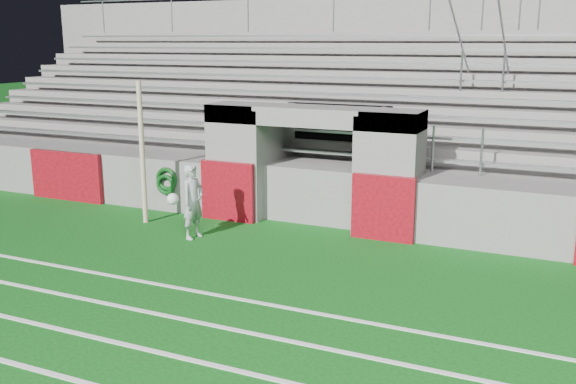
% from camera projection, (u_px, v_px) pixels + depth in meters
% --- Properties ---
extents(ground, '(90.00, 90.00, 0.00)m').
position_uv_depth(ground, '(236.00, 273.00, 11.25)').
color(ground, '#0D4E12').
rests_on(ground, ground).
extents(field_post, '(0.11, 0.11, 3.15)m').
position_uv_depth(field_post, '(142.00, 153.00, 14.06)').
color(field_post, '#C3AF91').
rests_on(field_post, ground).
extents(stadium_structure, '(26.00, 8.48, 5.42)m').
position_uv_depth(stadium_structure, '(372.00, 132.00, 17.98)').
color(stadium_structure, slate).
rests_on(stadium_structure, ground).
extents(goalkeeper_with_ball, '(0.66, 0.68, 1.55)m').
position_uv_depth(goalkeeper_with_ball, '(192.00, 201.00, 13.10)').
color(goalkeeper_with_ball, '#A2A7AB').
rests_on(goalkeeper_with_ball, ground).
extents(hose_coil, '(0.57, 0.15, 0.66)m').
position_uv_depth(hose_coil, '(166.00, 181.00, 15.05)').
color(hose_coil, '#0C3F12').
rests_on(hose_coil, ground).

